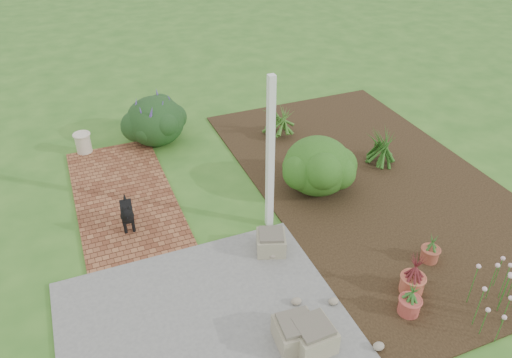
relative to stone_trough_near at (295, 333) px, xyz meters
name	(u,v)px	position (x,y,z in m)	size (l,w,h in m)	color
ground	(254,232)	(0.32, 2.12, -0.19)	(80.00, 80.00, 0.00)	#30641F
concrete_patio	(212,343)	(-0.93, 0.37, -0.17)	(3.50, 3.50, 0.04)	slate
brick_path	(124,195)	(-1.38, 3.87, -0.17)	(1.60, 3.50, 0.04)	brown
garden_bed	(373,181)	(2.82, 2.62, -0.18)	(4.00, 7.00, 0.03)	black
veranda_post	(270,157)	(0.62, 2.22, 1.06)	(0.10, 0.10, 2.50)	white
stone_trough_near	(295,333)	(0.00, 0.00, 0.00)	(0.46, 0.46, 0.31)	gray
stone_trough_mid	(313,337)	(0.16, -0.12, 0.00)	(0.47, 0.47, 0.31)	gray
stone_trough_far	(271,243)	(0.39, 1.61, -0.02)	(0.41, 0.41, 0.28)	gray
black_dog	(127,212)	(-1.45, 2.90, 0.16)	(0.22, 0.61, 0.52)	black
cream_ceramic_urn	(83,143)	(-1.83, 5.59, 0.04)	(0.29, 0.29, 0.39)	beige
evergreen_shrub	(318,164)	(1.76, 2.78, 0.33)	(1.16, 1.16, 0.99)	#0B370B
agapanthus_clump_back	(381,145)	(3.23, 3.09, 0.23)	(0.87, 0.87, 0.78)	#16370B
agapanthus_clump_front	(279,118)	(1.94, 4.79, 0.22)	(0.87, 0.87, 0.77)	#14420F
pink_flower_patch	(500,294)	(2.53, -0.55, 0.18)	(1.07, 1.07, 0.68)	#113D0F
terracotta_pot_bronze	(412,284)	(1.80, 0.17, -0.04)	(0.31, 0.31, 0.25)	#B5563D
terracotta_pot_small_left	(430,254)	(2.41, 0.57, -0.06)	(0.25, 0.25, 0.21)	brown
terracotta_pot_small_right	(409,306)	(1.54, -0.13, -0.05)	(0.27, 0.27, 0.23)	#AA4339
purple_flowering_bush	(155,120)	(-0.41, 5.52, 0.30)	(1.15, 1.15, 0.98)	black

